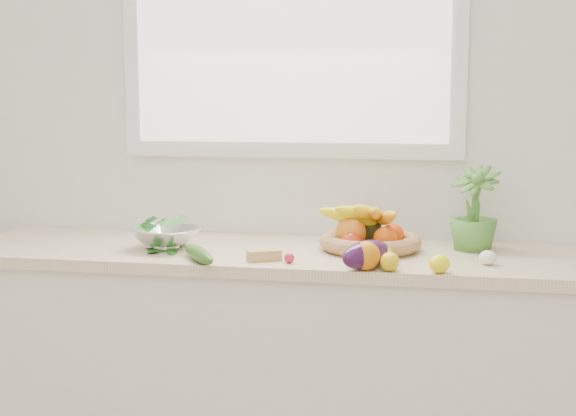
% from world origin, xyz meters
% --- Properties ---
extents(back_wall, '(4.50, 0.02, 2.70)m').
position_xyz_m(back_wall, '(0.00, 2.25, 1.35)').
color(back_wall, white).
rests_on(back_wall, ground).
extents(counter_cabinet, '(2.20, 0.58, 0.86)m').
position_xyz_m(counter_cabinet, '(0.00, 1.95, 0.43)').
color(counter_cabinet, silver).
rests_on(counter_cabinet, ground).
extents(countertop, '(2.24, 0.62, 0.04)m').
position_xyz_m(countertop, '(0.00, 1.95, 0.88)').
color(countertop, beige).
rests_on(countertop, counter_cabinet).
extents(window_frame, '(1.30, 0.03, 1.10)m').
position_xyz_m(window_frame, '(0.00, 2.23, 1.75)').
color(window_frame, white).
rests_on(window_frame, back_wall).
extents(window_pane, '(1.18, 0.01, 0.98)m').
position_xyz_m(window_pane, '(0.00, 2.21, 1.75)').
color(window_pane, white).
rests_on(window_pane, window_frame).
extents(orange_loose, '(0.12, 0.12, 0.09)m').
position_xyz_m(orange_loose, '(0.34, 1.67, 0.95)').
color(orange_loose, orange).
rests_on(orange_loose, countertop).
extents(lemon_a, '(0.06, 0.08, 0.06)m').
position_xyz_m(lemon_a, '(0.42, 1.67, 0.93)').
color(lemon_a, gold).
rests_on(lemon_a, countertop).
extents(lemon_b, '(0.09, 0.09, 0.06)m').
position_xyz_m(lemon_b, '(0.57, 1.67, 0.93)').
color(lemon_b, '#FFF80D').
rests_on(lemon_b, countertop).
extents(lemon_c, '(0.11, 0.11, 0.07)m').
position_xyz_m(lemon_c, '(0.38, 1.76, 0.93)').
color(lemon_c, yellow).
rests_on(lemon_c, countertop).
extents(apple, '(0.09, 0.09, 0.08)m').
position_xyz_m(apple, '(0.27, 1.90, 0.94)').
color(apple, red).
rests_on(apple, countertop).
extents(ginger, '(0.12, 0.09, 0.03)m').
position_xyz_m(ginger, '(0.01, 1.75, 0.92)').
color(ginger, tan).
rests_on(ginger, countertop).
extents(garlic_a, '(0.07, 0.07, 0.05)m').
position_xyz_m(garlic_a, '(0.25, 1.93, 0.92)').
color(garlic_a, beige).
rests_on(garlic_a, countertop).
extents(garlic_b, '(0.07, 0.07, 0.04)m').
position_xyz_m(garlic_b, '(0.46, 2.01, 0.92)').
color(garlic_b, beige).
rests_on(garlic_b, countertop).
extents(garlic_c, '(0.06, 0.06, 0.05)m').
position_xyz_m(garlic_c, '(0.72, 1.82, 0.92)').
color(garlic_c, white).
rests_on(garlic_c, countertop).
extents(eggplant, '(0.19, 0.23, 0.09)m').
position_xyz_m(eggplant, '(0.34, 1.69, 0.94)').
color(eggplant, '#310E34').
rests_on(eggplant, countertop).
extents(cucumber, '(0.19, 0.25, 0.05)m').
position_xyz_m(cucumber, '(-0.20, 1.70, 0.92)').
color(cucumber, '#2C5F1C').
rests_on(cucumber, countertop).
extents(radish, '(0.03, 0.03, 0.03)m').
position_xyz_m(radish, '(0.09, 1.73, 0.92)').
color(radish, red).
rests_on(radish, countertop).
extents(potted_herb, '(0.22, 0.22, 0.31)m').
position_xyz_m(potted_herb, '(0.68, 2.07, 1.04)').
color(potted_herb, '#498430').
rests_on(potted_herb, countertop).
extents(fruit_basket, '(0.46, 0.46, 0.18)m').
position_xyz_m(fruit_basket, '(0.33, 1.99, 0.95)').
color(fruit_basket, tan).
rests_on(fruit_basket, countertop).
extents(colander_with_spinach, '(0.28, 0.28, 0.12)m').
position_xyz_m(colander_with_spinach, '(-0.38, 1.88, 0.96)').
color(colander_with_spinach, silver).
rests_on(colander_with_spinach, countertop).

